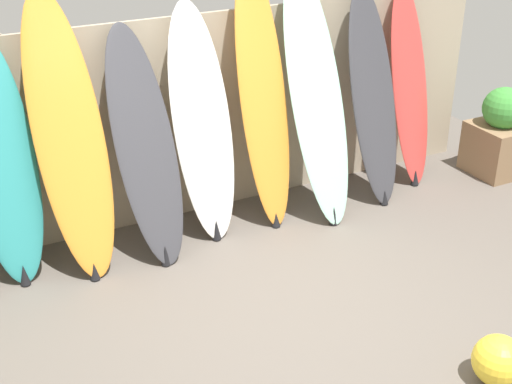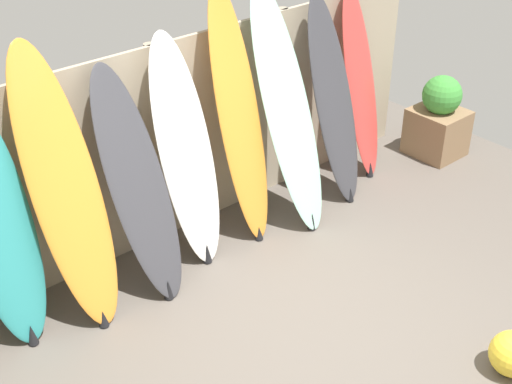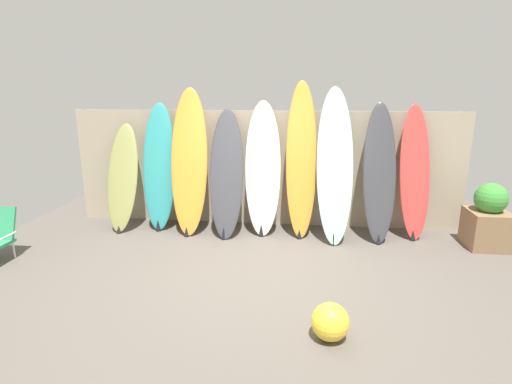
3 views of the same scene
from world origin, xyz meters
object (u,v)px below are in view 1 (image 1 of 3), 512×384
Objects in this scene: surfboard_teal_1 at (2,163)px; surfboard_orange_5 at (263,99)px; surfboard_seafoam_6 at (317,99)px; beach_ball at (498,360)px; planter_box at (499,135)px; surfboard_charcoal_7 at (373,98)px; surfboard_red_8 at (410,88)px; surfboard_white_4 at (203,126)px; surfboard_charcoal_3 at (146,149)px; surfboard_orange_2 at (70,140)px.

surfboard_teal_1 is 0.86× the size of surfboard_orange_5.
surfboard_seafoam_6 is 2.71m from beach_ball.
planter_box is (2.08, -0.17, -0.66)m from surfboard_seafoam_6.
surfboard_seafoam_6 is 0.64m from surfboard_charcoal_7.
surfboard_teal_1 is 2.16m from surfboard_orange_5.
surfboard_seafoam_6 is (0.48, -0.09, -0.05)m from surfboard_orange_5.
planter_box is (4.71, -0.30, -0.55)m from surfboard_teal_1.
surfboard_white_4 is at bearing -178.32° from surfboard_red_8.
surfboard_charcoal_7 is 0.53m from surfboard_red_8.
surfboard_charcoal_3 is 2.99m from beach_ball.
beach_ball is (0.28, -2.64, -0.95)m from surfboard_orange_5.
surfboard_seafoam_6 reaches higher than surfboard_charcoal_7.
surfboard_seafoam_6 is (1.57, -0.00, 0.16)m from surfboard_charcoal_3.
surfboard_charcoal_3 is 0.94× the size of surfboard_charcoal_7.
planter_box is (3.11, -0.27, -0.56)m from surfboard_white_4.
surfboard_teal_1 is 4.75m from planter_box.
surfboard_orange_2 is at bearing -178.00° from surfboard_red_8.
surfboard_white_4 is (1.60, -0.03, 0.01)m from surfboard_teal_1.
beach_ball is (0.84, -2.65, -0.80)m from surfboard_white_4.
surfboard_charcoal_3 is 2.04× the size of planter_box.
surfboard_orange_5 is at bearing 177.20° from surfboard_charcoal_7.
surfboard_charcoal_7 is 5.86× the size of beach_ball.
surfboard_charcoal_3 is 0.54m from surfboard_white_4.
surfboard_red_8 is at bearing 2.00° from surfboard_orange_2.
surfboard_white_4 is 5.90× the size of beach_ball.
surfboard_orange_5 is (1.66, 0.04, 0.04)m from surfboard_orange_2.
surfboard_charcoal_7 is 2.16× the size of planter_box.
surfboard_charcoal_7 is 1.01× the size of surfboard_red_8.
surfboard_teal_1 is 5.78× the size of beach_ball.
surfboard_red_8 is at bearing 8.18° from surfboard_seafoam_6.
planter_box is at bearing -8.43° from surfboard_charcoal_7.
surfboard_white_4 is at bearing 2.64° from surfboard_orange_2.
surfboard_seafoam_6 is (2.63, -0.13, 0.12)m from surfboard_teal_1.
beach_ball is (-0.19, -2.55, -0.90)m from surfboard_seafoam_6.
surfboard_red_8 is 2.13× the size of planter_box.
surfboard_seafoam_6 reaches higher than surfboard_white_4.
surfboard_charcoal_7 reaches higher than planter_box.
surfboard_white_4 is 2.19m from surfboard_red_8.
surfboard_teal_1 reaches higher than surfboard_charcoal_3.
planter_box is 2.71× the size of beach_ball.
surfboard_seafoam_6 is at bearing -0.16° from surfboard_charcoal_3.
surfboard_teal_1 is at bearing 178.45° from surfboard_charcoal_7.
surfboard_charcoal_7 is (3.26, -0.09, 0.01)m from surfboard_teal_1.
surfboard_teal_1 is 0.98× the size of surfboard_white_4.
surfboard_orange_2 reaches higher than surfboard_teal_1.
surfboard_teal_1 is 0.89× the size of surfboard_orange_2.
surfboard_charcoal_3 is at bearing -6.64° from surfboard_teal_1.
surfboard_charcoal_3 is 0.96× the size of surfboard_red_8.
surfboard_teal_1 is at bearing 132.37° from beach_ball.
surfboard_charcoal_3 is at bearing -4.67° from surfboard_orange_2.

